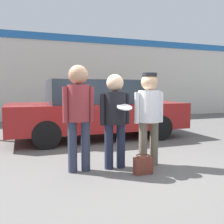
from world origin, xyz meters
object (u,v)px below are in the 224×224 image
at_px(person_left, 79,108).
at_px(person_middle_with_frisbee, 115,113).
at_px(parked_car_near, 97,109).
at_px(shrub, 119,103).
at_px(handbag, 143,165).
at_px(person_right, 149,110).

xyz_separation_m(person_left, person_middle_with_frisbee, (0.62, -0.04, -0.09)).
xyz_separation_m(person_middle_with_frisbee, parked_car_near, (0.47, 2.68, -0.16)).
xyz_separation_m(person_left, shrub, (3.24, 6.39, -0.34)).
relative_size(person_middle_with_frisbee, handbag, 5.24).
height_order(shrub, handbag, shrub).
distance_m(person_right, shrub, 6.79).
bearing_deg(parked_car_near, shrub, 60.16).
bearing_deg(person_left, parked_car_near, 67.59).
bearing_deg(person_right, person_middle_with_frisbee, 174.56).
height_order(person_left, person_right, person_left).
height_order(person_left, shrub, person_left).
bearing_deg(handbag, person_right, 51.81).
distance_m(parked_car_near, handbag, 3.19).
bearing_deg(person_left, shrub, 63.12).
relative_size(person_middle_with_frisbee, shrub, 1.12).
bearing_deg(person_middle_with_frisbee, parked_car_near, 80.06).
bearing_deg(parked_car_near, handbag, -92.69).
bearing_deg(shrub, person_left, -116.88).
relative_size(person_middle_with_frisbee, person_right, 0.98).
height_order(person_middle_with_frisbee, handbag, person_middle_with_frisbee).
height_order(person_left, person_middle_with_frisbee, person_left).
bearing_deg(person_middle_with_frisbee, handbag, -53.29).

